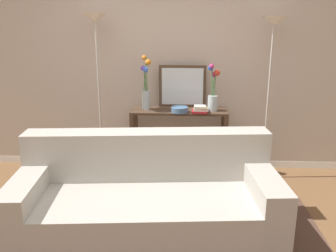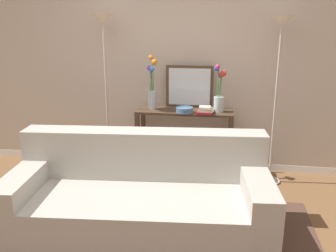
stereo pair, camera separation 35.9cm
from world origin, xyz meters
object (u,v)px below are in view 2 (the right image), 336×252
at_px(floor_lamp_left, 104,51).
at_px(couch, 141,200).
at_px(console_table, 185,131).
at_px(wall_mirror, 189,87).
at_px(vase_short_flowers, 219,95).
at_px(fruit_bowl, 185,110).
at_px(floor_lamp_right, 279,55).
at_px(book_row_under_console, 161,168).
at_px(book_stack, 205,110).
at_px(vase_tall_flowers, 152,88).

bearing_deg(floor_lamp_left, couch, -61.12).
xyz_separation_m(console_table, wall_mirror, (0.04, 0.15, 0.52)).
bearing_deg(couch, vase_short_flowers, 63.79).
bearing_deg(vase_short_flowers, console_table, 177.56).
bearing_deg(fruit_bowl, wall_mirror, 84.56).
distance_m(floor_lamp_right, vase_short_flowers, 0.79).
relative_size(console_table, floor_lamp_right, 0.61).
bearing_deg(book_row_under_console, vase_short_flowers, -1.42).
relative_size(floor_lamp_left, fruit_bowl, 9.66).
bearing_deg(couch, book_row_under_console, 91.75).
height_order(couch, console_table, couch).
height_order(couch, floor_lamp_right, floor_lamp_right).
distance_m(vase_short_flowers, book_stack, 0.25).
height_order(floor_lamp_left, book_stack, floor_lamp_left).
xyz_separation_m(console_table, floor_lamp_left, (-0.95, -0.07, 0.97)).
xyz_separation_m(couch, book_row_under_console, (-0.04, 1.34, -0.25)).
bearing_deg(book_stack, fruit_bowl, 178.76).
xyz_separation_m(floor_lamp_left, book_row_under_console, (0.66, 0.07, -1.47)).
relative_size(wall_mirror, vase_tall_flowers, 0.89).
bearing_deg(vase_tall_flowers, couch, -83.64).
relative_size(fruit_bowl, book_row_under_console, 0.53).
bearing_deg(vase_short_flowers, wall_mirror, 154.95).
xyz_separation_m(couch, wall_mirror, (0.29, 1.50, 0.78)).
height_order(floor_lamp_right, vase_tall_flowers, floor_lamp_right).
distance_m(couch, fruit_bowl, 1.37).
bearing_deg(console_table, vase_tall_flowers, 179.52).
xyz_separation_m(fruit_bowl, book_row_under_console, (-0.30, 0.12, -0.81)).
xyz_separation_m(floor_lamp_right, vase_short_flowers, (-0.64, 0.05, -0.47)).
distance_m(floor_lamp_right, book_stack, 1.01).
bearing_deg(floor_lamp_left, book_stack, -2.49).
distance_m(wall_mirror, book_stack, 0.42).
height_order(floor_lamp_right, vase_short_flowers, floor_lamp_right).
distance_m(vase_tall_flowers, book_stack, 0.70).
xyz_separation_m(wall_mirror, vase_tall_flowers, (-0.44, -0.15, 0.00)).
xyz_separation_m(vase_tall_flowers, vase_short_flowers, (0.80, -0.02, -0.06)).
relative_size(floor_lamp_right, fruit_bowl, 9.51).
height_order(couch, book_row_under_console, couch).
xyz_separation_m(couch, floor_lamp_left, (-0.70, 1.27, 1.22)).
height_order(vase_short_flowers, book_stack, vase_short_flowers).
distance_m(couch, book_row_under_console, 1.37).
relative_size(couch, fruit_bowl, 11.66).
bearing_deg(wall_mirror, book_stack, -52.00).
distance_m(floor_lamp_left, wall_mirror, 1.11).
bearing_deg(vase_tall_flowers, floor_lamp_left, -172.50).
bearing_deg(floor_lamp_right, floor_lamp_left, 180.00).
distance_m(couch, console_table, 1.39).
relative_size(floor_lamp_right, book_stack, 9.92).
bearing_deg(console_table, wall_mirror, 77.11).
height_order(vase_tall_flowers, vase_short_flowers, vase_tall_flowers).
bearing_deg(book_stack, wall_mirror, 128.00).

